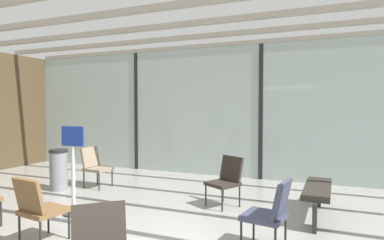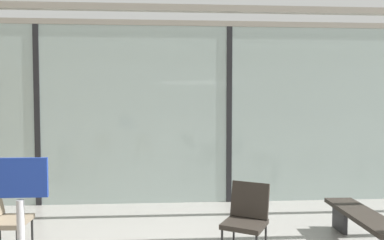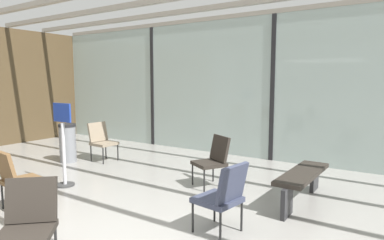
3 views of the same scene
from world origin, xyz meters
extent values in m
cube|color=#A3B7B2|center=(0.00, 5.20, 1.64)|extent=(14.00, 0.08, 3.28)
cube|color=black|center=(-3.50, 5.20, 1.64)|extent=(0.10, 0.12, 3.28)
cube|color=black|center=(0.00, 5.20, 1.64)|extent=(0.10, 0.12, 3.28)
cube|color=gray|center=(0.00, 4.10, 3.33)|extent=(13.72, 0.12, 0.10)
cube|color=gray|center=(0.00, 5.20, 3.33)|extent=(13.72, 0.12, 0.10)
ellipsoid|color=silver|center=(-0.20, 10.86, 2.21)|extent=(10.45, 4.41, 4.41)
sphere|color=gray|center=(-5.01, 10.86, 2.21)|extent=(2.43, 2.43, 2.43)
sphere|color=black|center=(-3.07, 8.83, 2.54)|extent=(0.28, 0.28, 0.28)
sphere|color=black|center=(-2.17, 8.83, 2.54)|extent=(0.28, 0.28, 0.28)
sphere|color=black|center=(-1.27, 8.83, 2.54)|extent=(0.28, 0.28, 0.28)
sphere|color=black|center=(-0.37, 8.83, 2.54)|extent=(0.28, 0.28, 0.28)
sphere|color=black|center=(0.53, 8.83, 2.54)|extent=(0.28, 0.28, 0.28)
sphere|color=black|center=(1.43, 8.83, 2.54)|extent=(0.28, 0.28, 0.28)
sphere|color=black|center=(2.33, 8.83, 2.54)|extent=(0.28, 0.28, 0.28)
cube|color=#7F705B|center=(-3.14, 3.01, 0.40)|extent=(0.50, 0.50, 0.06)
cylinder|color=black|center=(-2.91, 3.21, 0.18)|extent=(0.03, 0.03, 0.37)
cylinder|color=black|center=(-3.33, 3.23, 0.18)|extent=(0.03, 0.03, 0.37)
cube|color=#28231E|center=(-0.21, 2.72, 0.40)|extent=(0.65, 0.65, 0.06)
cube|color=#28231E|center=(-0.11, 2.91, 0.65)|extent=(0.49, 0.36, 0.44)
cylinder|color=black|center=(-0.29, 3.01, 0.18)|extent=(0.03, 0.03, 0.37)
cylinder|color=black|center=(0.07, 2.80, 0.18)|extent=(0.03, 0.03, 0.37)
cube|color=#28231E|center=(1.34, 2.83, 0.44)|extent=(0.45, 1.51, 0.06)
cube|color=#262628|center=(1.36, 3.50, 0.21)|extent=(0.06, 0.36, 0.41)
cube|color=navy|center=(-2.33, 1.38, 1.28)|extent=(0.44, 0.03, 0.32)
camera|label=1|loc=(1.43, -2.72, 1.74)|focal=30.37mm
camera|label=2|loc=(-1.14, -1.60, 1.89)|focal=34.20mm
camera|label=3|loc=(2.63, -2.15, 1.83)|focal=31.39mm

